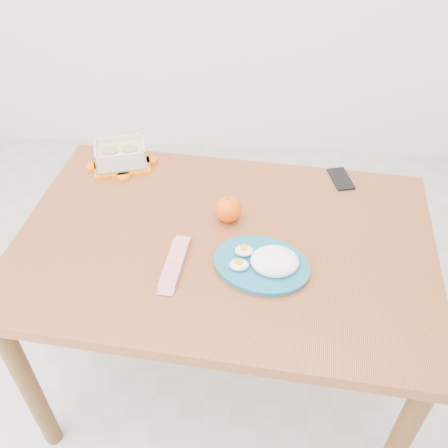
# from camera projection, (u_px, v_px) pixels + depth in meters

# --- Properties ---
(ground) EXTENTS (3.50, 3.50, 0.00)m
(ground) POSITION_uv_depth(u_px,v_px,m) (180.00, 397.00, 1.92)
(ground) COLOR #B7B7B2
(ground) RESTS_ON ground
(dining_table) EXTENTS (1.32, 0.94, 0.75)m
(dining_table) POSITION_uv_depth(u_px,v_px,m) (224.00, 261.00, 1.56)
(dining_table) COLOR #9F4B2D
(dining_table) RESTS_ON ground
(food_container) EXTENTS (0.23, 0.20, 0.08)m
(food_container) POSITION_uv_depth(u_px,v_px,m) (121.00, 155.00, 1.75)
(food_container) COLOR orange
(food_container) RESTS_ON dining_table
(orange_fruit) EXTENTS (0.08, 0.08, 0.08)m
(orange_fruit) POSITION_uv_depth(u_px,v_px,m) (228.00, 209.00, 1.53)
(orange_fruit) COLOR #FF6405
(orange_fruit) RESTS_ON dining_table
(rice_plate) EXTENTS (0.34, 0.34, 0.07)m
(rice_plate) POSITION_uv_depth(u_px,v_px,m) (266.00, 262.00, 1.39)
(rice_plate) COLOR #165E7B
(rice_plate) RESTS_ON dining_table
(candy_bar) EXTENTS (0.06, 0.19, 0.02)m
(candy_bar) POSITION_uv_depth(u_px,v_px,m) (175.00, 263.00, 1.41)
(candy_bar) COLOR red
(candy_bar) RESTS_ON dining_table
(smartphone) EXTENTS (0.09, 0.13, 0.01)m
(smartphone) POSITION_uv_depth(u_px,v_px,m) (341.00, 179.00, 1.71)
(smartphone) COLOR black
(smartphone) RESTS_ON dining_table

